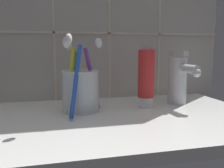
# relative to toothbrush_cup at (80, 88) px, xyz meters

# --- Properties ---
(sink_counter) EXTENTS (0.59, 0.38, 0.02)m
(sink_counter) POSITION_rel_toothbrush_cup_xyz_m (0.08, -0.06, -0.06)
(sink_counter) COLOR silver
(sink_counter) RESTS_ON ground
(tile_wall_backsplash) EXTENTS (0.69, 0.02, 0.53)m
(tile_wall_backsplash) POSITION_rel_toothbrush_cup_xyz_m (0.08, 0.14, 0.19)
(tile_wall_backsplash) COLOR #B7B2A8
(tile_wall_backsplash) RESTS_ON ground
(toothbrush_cup) EXTENTS (0.10, 0.17, 0.17)m
(toothbrush_cup) POSITION_rel_toothbrush_cup_xyz_m (0.00, 0.00, 0.00)
(toothbrush_cup) COLOR silver
(toothbrush_cup) RESTS_ON sink_counter
(toothpaste_tube) EXTENTS (0.04, 0.04, 0.14)m
(toothpaste_tube) POSITION_rel_toothbrush_cup_xyz_m (0.16, -0.00, 0.02)
(toothpaste_tube) COLOR white
(toothpaste_tube) RESTS_ON sink_counter
(sink_faucet) EXTENTS (0.05, 0.11, 0.13)m
(sink_faucet) POSITION_rel_toothbrush_cup_xyz_m (0.25, 0.01, 0.01)
(sink_faucet) COLOR silver
(sink_faucet) RESTS_ON sink_counter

